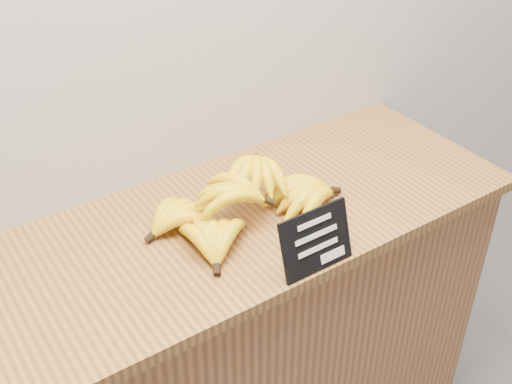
{
  "coord_description": "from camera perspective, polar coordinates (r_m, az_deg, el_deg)",
  "views": [
    {
      "loc": [
        -0.63,
        1.72,
        1.83
      ],
      "look_at": [
        0.03,
        2.7,
        1.02
      ],
      "focal_mm": 45.0,
      "sensor_mm": 36.0,
      "label": 1
    }
  ],
  "objects": [
    {
      "name": "banana_pile",
      "position": [
        1.47,
        -1.52,
        -1.14
      ],
      "size": [
        0.48,
        0.32,
        0.12
      ],
      "color": "yellow",
      "rests_on": "counter_top"
    },
    {
      "name": "chalkboard_sign",
      "position": [
        1.34,
        5.37,
        -4.34
      ],
      "size": [
        0.17,
        0.05,
        0.13
      ],
      "primitive_type": "cube",
      "rotation": [
        -0.3,
        0.0,
        0.0
      ],
      "color": "black",
      "rests_on": "counter_top"
    },
    {
      "name": "counter",
      "position": [
        1.85,
        -0.89,
        -13.97
      ],
      "size": [
        1.29,
        0.5,
        0.9
      ],
      "primitive_type": "cube",
      "color": "#955830",
      "rests_on": "ground"
    },
    {
      "name": "counter_top",
      "position": [
        1.53,
        -1.05,
        -2.36
      ],
      "size": [
        1.34,
        0.54,
        0.03
      ],
      "primitive_type": "cube",
      "color": "olive",
      "rests_on": "counter"
    }
  ]
}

